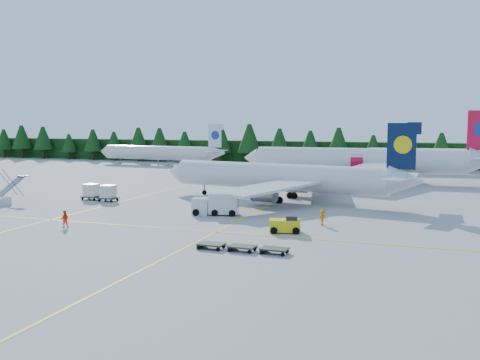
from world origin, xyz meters
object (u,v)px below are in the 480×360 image
(airliner_navy, at_px, (272,177))
(service_truck, at_px, (216,204))
(airliner_red, at_px, (354,160))
(baggage_tug, at_px, (286,225))

(airliner_navy, relative_size, service_truck, 6.48)
(airliner_navy, bearing_deg, airliner_red, 84.35)
(airliner_red, relative_size, baggage_tug, 13.35)
(airliner_navy, bearing_deg, baggage_tug, -60.77)
(service_truck, bearing_deg, airliner_red, 63.28)
(airliner_navy, relative_size, baggage_tug, 11.08)
(service_truck, bearing_deg, airliner_navy, 65.78)
(airliner_navy, height_order, service_truck, airliner_navy)
(airliner_navy, height_order, baggage_tug, airliner_navy)
(airliner_navy, distance_m, baggage_tug, 22.60)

